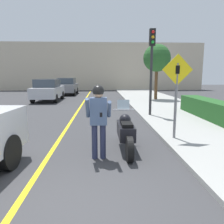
% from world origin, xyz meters
% --- Properties ---
extents(ground_plane, '(80.00, 80.00, 0.00)m').
position_xyz_m(ground_plane, '(0.00, 0.00, 0.00)').
color(ground_plane, '#38383A').
extents(sidewalk_curb, '(4.40, 44.00, 0.11)m').
position_xyz_m(sidewalk_curb, '(4.80, 4.00, 0.06)').
color(sidewalk_curb, '#9E9E99').
rests_on(sidewalk_curb, ground).
extents(road_center_line, '(0.12, 36.00, 0.01)m').
position_xyz_m(road_center_line, '(-0.60, 6.00, 0.00)').
color(road_center_line, yellow).
rests_on(road_center_line, ground).
extents(building_backdrop, '(28.00, 1.20, 6.04)m').
position_xyz_m(building_backdrop, '(0.00, 26.00, 3.02)').
color(building_backdrop, beige).
rests_on(building_backdrop, ground).
extents(motorcycle, '(0.62, 2.31, 1.29)m').
position_xyz_m(motorcycle, '(1.39, 2.66, 0.50)').
color(motorcycle, black).
rests_on(motorcycle, ground).
extents(person_biker, '(0.59, 0.48, 1.79)m').
position_xyz_m(person_biker, '(0.67, 2.03, 1.10)').
color(person_biker, '#282D4C').
rests_on(person_biker, ground).
extents(crossing_sign, '(0.91, 0.08, 2.51)m').
position_xyz_m(crossing_sign, '(2.96, 3.31, 1.62)').
color(crossing_sign, slate).
rests_on(crossing_sign, sidewalk_curb).
extents(traffic_light, '(0.26, 0.30, 3.96)m').
position_xyz_m(traffic_light, '(3.07, 7.18, 2.85)').
color(traffic_light, '#2D2D30').
rests_on(traffic_light, sidewalk_curb).
extents(hedge_row, '(0.90, 4.76, 0.79)m').
position_xyz_m(hedge_row, '(5.60, 6.43, 0.50)').
color(hedge_row, '#235623').
rests_on(hedge_row, sidewalk_curb).
extents(street_tree, '(2.08, 2.08, 4.20)m').
position_xyz_m(street_tree, '(4.99, 13.87, 3.24)').
color(street_tree, brown).
rests_on(street_tree, sidewalk_curb).
extents(parked_car_silver, '(1.88, 4.20, 1.68)m').
position_xyz_m(parked_car_silver, '(-3.39, 14.06, 0.86)').
color(parked_car_silver, black).
rests_on(parked_car_silver, ground).
extents(parked_car_grey, '(1.88, 4.20, 1.68)m').
position_xyz_m(parked_car_grey, '(-2.74, 19.42, 0.86)').
color(parked_car_grey, black).
rests_on(parked_car_grey, ground).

